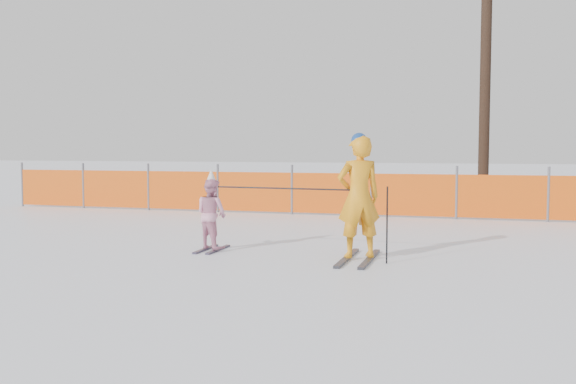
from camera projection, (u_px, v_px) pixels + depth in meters
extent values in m
plane|color=white|center=(279.00, 262.00, 9.39)|extent=(120.00, 120.00, 0.00)
cube|color=black|center=(347.00, 258.00, 9.65)|extent=(0.09, 1.61, 0.04)
cube|color=black|center=(370.00, 259.00, 9.56)|extent=(0.09, 1.61, 0.04)
imported|color=orange|center=(359.00, 197.00, 9.54)|extent=(0.79, 0.69, 1.81)
sphere|color=navy|center=(359.00, 141.00, 9.48)|extent=(0.24, 0.24, 0.24)
cube|color=black|center=(206.00, 249.00, 10.52)|extent=(0.09, 0.91, 0.03)
cube|color=black|center=(218.00, 250.00, 10.46)|extent=(0.09, 0.91, 0.03)
imported|color=pink|center=(212.00, 214.00, 10.45)|extent=(0.69, 0.64, 1.14)
cone|color=silver|center=(211.00, 176.00, 10.41)|extent=(0.19, 0.19, 0.24)
cylinder|color=black|center=(387.00, 225.00, 9.25)|extent=(0.02, 0.02, 1.12)
cylinder|color=black|center=(282.00, 188.00, 9.98)|extent=(2.21, 0.22, 0.02)
cylinder|color=#595960|center=(22.00, 184.00, 18.28)|extent=(0.06, 0.06, 1.25)
cylinder|color=#595960|center=(83.00, 186.00, 17.73)|extent=(0.06, 0.06, 1.25)
cylinder|color=#595960|center=(148.00, 187.00, 17.18)|extent=(0.06, 0.06, 1.25)
cylinder|color=#595960|center=(218.00, 188.00, 16.63)|extent=(0.06, 0.06, 1.25)
cylinder|color=#595960|center=(292.00, 190.00, 16.07)|extent=(0.06, 0.06, 1.25)
cylinder|color=#595960|center=(371.00, 191.00, 15.52)|extent=(0.06, 0.06, 1.25)
cylinder|color=#595960|center=(457.00, 193.00, 14.97)|extent=(0.06, 0.06, 1.25)
cylinder|color=#595960|center=(548.00, 194.00, 14.42)|extent=(0.06, 0.06, 1.25)
cube|color=#E6530C|center=(304.00, 193.00, 15.99)|extent=(16.64, 0.03, 1.00)
cylinder|color=black|center=(485.00, 101.00, 17.74)|extent=(0.29, 0.29, 5.94)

